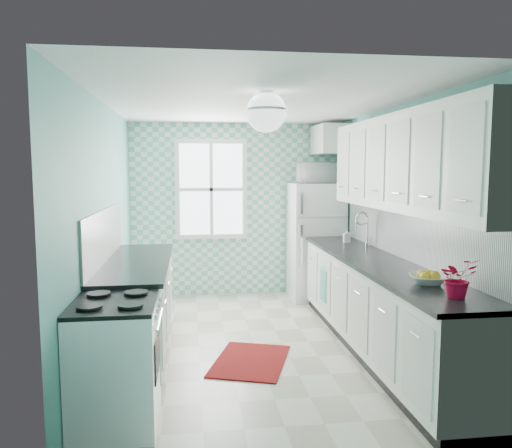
{
  "coord_description": "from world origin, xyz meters",
  "views": [
    {
      "loc": [
        -0.65,
        -5.06,
        1.84
      ],
      "look_at": [
        0.05,
        0.25,
        1.25
      ],
      "focal_mm": 35.0,
      "sensor_mm": 36.0,
      "label": 1
    }
  ],
  "objects": [
    {
      "name": "floor",
      "position": [
        0.0,
        0.0,
        -0.01
      ],
      "size": [
        3.0,
        4.4,
        0.02
      ],
      "primitive_type": "cube",
      "color": "beige",
      "rests_on": "ground"
    },
    {
      "name": "ceiling",
      "position": [
        0.0,
        0.0,
        2.51
      ],
      "size": [
        3.0,
        4.4,
        0.02
      ],
      "primitive_type": "cube",
      "color": "white",
      "rests_on": "wall_back"
    },
    {
      "name": "wall_back",
      "position": [
        0.0,
        2.21,
        1.25
      ],
      "size": [
        3.0,
        0.02,
        2.5
      ],
      "primitive_type": "cube",
      "color": "#5BA69A",
      "rests_on": "floor"
    },
    {
      "name": "wall_front",
      "position": [
        0.0,
        -2.21,
        1.25
      ],
      "size": [
        3.0,
        0.02,
        2.5
      ],
      "primitive_type": "cube",
      "color": "#5BA69A",
      "rests_on": "floor"
    },
    {
      "name": "wall_left",
      "position": [
        -1.51,
        0.0,
        1.25
      ],
      "size": [
        0.02,
        4.4,
        2.5
      ],
      "primitive_type": "cube",
      "color": "#5BA69A",
      "rests_on": "floor"
    },
    {
      "name": "wall_right",
      "position": [
        1.51,
        0.0,
        1.25
      ],
      "size": [
        0.02,
        4.4,
        2.5
      ],
      "primitive_type": "cube",
      "color": "#5BA69A",
      "rests_on": "floor"
    },
    {
      "name": "accent_wall",
      "position": [
        0.0,
        2.19,
        1.25
      ],
      "size": [
        3.0,
        0.01,
        2.5
      ],
      "primitive_type": "cube",
      "color": "#67C1A6",
      "rests_on": "wall_back"
    },
    {
      "name": "window",
      "position": [
        -0.35,
        2.16,
        1.55
      ],
      "size": [
        1.04,
        0.05,
        1.44
      ],
      "color": "white",
      "rests_on": "wall_back"
    },
    {
      "name": "backsplash_right",
      "position": [
        1.49,
        -0.4,
        1.2
      ],
      "size": [
        0.02,
        3.6,
        0.51
      ],
      "primitive_type": "cube",
      "color": "white",
      "rests_on": "wall_right"
    },
    {
      "name": "backsplash_left",
      "position": [
        -1.49,
        -0.07,
        1.2
      ],
      "size": [
        0.02,
        2.15,
        0.51
      ],
      "primitive_type": "cube",
      "color": "white",
      "rests_on": "wall_left"
    },
    {
      "name": "upper_cabinets_right",
      "position": [
        1.33,
        -0.6,
        1.9
      ],
      "size": [
        0.33,
        3.2,
        0.9
      ],
      "primitive_type": "cube",
      "color": "silver",
      "rests_on": "wall_right"
    },
    {
      "name": "upper_cabinet_fridge",
      "position": [
        1.3,
        1.83,
        2.25
      ],
      "size": [
        0.4,
        0.74,
        0.4
      ],
      "primitive_type": "cube",
      "color": "silver",
      "rests_on": "wall_right"
    },
    {
      "name": "ceiling_light",
      "position": [
        0.0,
        -0.8,
        2.32
      ],
      "size": [
        0.34,
        0.34,
        0.35
      ],
      "color": "silver",
      "rests_on": "ceiling"
    },
    {
      "name": "base_cabinets_right",
      "position": [
        1.2,
        -0.4,
        0.45
      ],
      "size": [
        0.6,
        3.6,
        0.9
      ],
      "primitive_type": "cube",
      "color": "white",
      "rests_on": "floor"
    },
    {
      "name": "countertop_right",
      "position": [
        1.19,
        -0.4,
        0.92
      ],
      "size": [
        0.63,
        3.6,
        0.04
      ],
      "primitive_type": "cube",
      "color": "black",
      "rests_on": "base_cabinets_right"
    },
    {
      "name": "base_cabinets_left",
      "position": [
        -1.2,
        -0.07,
        0.45
      ],
      "size": [
        0.6,
        2.15,
        0.9
      ],
      "primitive_type": "cube",
      "color": "white",
      "rests_on": "floor"
    },
    {
      "name": "countertop_left",
      "position": [
        -1.19,
        -0.07,
        0.92
      ],
      "size": [
        0.63,
        2.15,
        0.04
      ],
      "primitive_type": "cube",
      "color": "black",
      "rests_on": "base_cabinets_left"
    },
    {
      "name": "fridge",
      "position": [
        1.11,
        1.8,
        0.82
      ],
      "size": [
        0.72,
        0.71,
        1.64
      ],
      "rotation": [
        0.0,
        0.0,
        -0.03
      ],
      "color": "silver",
      "rests_on": "floor"
    },
    {
      "name": "stove",
      "position": [
        -1.2,
        -1.49,
        0.47
      ],
      "size": [
        0.59,
        0.74,
        0.89
      ],
      "rotation": [
        0.0,
        0.0,
        -0.02
      ],
      "color": "white",
      "rests_on": "floor"
    },
    {
      "name": "sink",
      "position": [
        1.2,
        0.49,
        0.93
      ],
      "size": [
        0.54,
        0.46,
        0.53
      ],
      "rotation": [
        0.0,
        0.0,
        -0.04
      ],
      "color": "silver",
      "rests_on": "countertop_right"
    },
    {
      "name": "rug",
      "position": [
        -0.1,
        -0.48,
        0.01
      ],
      "size": [
        0.91,
        1.09,
        0.01
      ],
      "primitive_type": "cube",
      "rotation": [
        0.0,
        0.0,
        -0.33
      ],
      "color": "maroon",
      "rests_on": "floor"
    },
    {
      "name": "dish_towel",
      "position": [
        0.89,
        0.53,
        0.48
      ],
      "size": [
        0.11,
        0.24,
        0.37
      ],
      "primitive_type": "cube",
      "rotation": [
        0.0,
        0.0,
        -0.38
      ],
      "color": "#57AFA0",
      "rests_on": "base_cabinets_right"
    },
    {
      "name": "fruit_bowl",
      "position": [
        1.2,
        -1.42,
        0.98
      ],
      "size": [
        0.34,
        0.34,
        0.07
      ],
      "primitive_type": "imported",
      "rotation": [
        0.0,
        0.0,
        -0.2
      ],
      "color": "white",
      "rests_on": "countertop_right"
    },
    {
      "name": "potted_plant",
      "position": [
        1.2,
        -1.85,
        1.08
      ],
      "size": [
        0.28,
        0.26,
        0.28
      ],
      "primitive_type": "imported",
      "rotation": [
        0.0,
        0.0,
        0.14
      ],
      "color": "red",
      "rests_on": "countertop_right"
    },
    {
      "name": "soap_bottle",
      "position": [
        1.25,
        0.81,
        1.03
      ],
      "size": [
        0.09,
        0.09,
        0.18
      ],
      "primitive_type": "imported",
      "rotation": [
        0.0,
        0.0,
        -0.09
      ],
      "color": "silver",
      "rests_on": "countertop_right"
    },
    {
      "name": "microwave",
      "position": [
        1.11,
        1.8,
        1.79
      ],
      "size": [
        0.53,
        0.37,
        0.28
      ],
      "primitive_type": "imported",
      "rotation": [
        0.0,
        0.0,
        3.19
      ],
      "color": "white",
      "rests_on": "fridge"
    }
  ]
}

